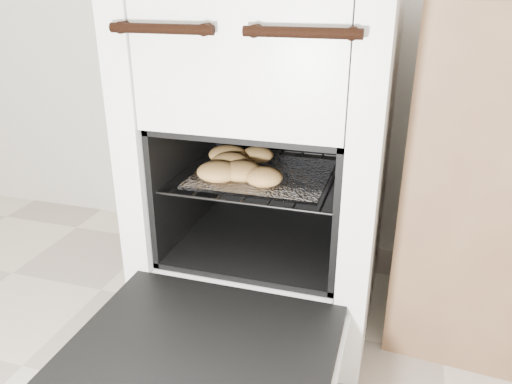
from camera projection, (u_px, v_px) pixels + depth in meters
stove at (272, 155)px, 1.35m from camera, size 0.60×0.66×0.91m
oven_door at (204, 349)px, 1.00m from camera, size 0.54×0.42×0.04m
oven_rack at (265, 174)px, 1.30m from camera, size 0.43×0.42×0.01m
foil_sheet at (263, 174)px, 1.28m from camera, size 0.34×0.30×0.01m
baked_rolls at (237, 165)px, 1.27m from camera, size 0.28×0.29×0.05m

